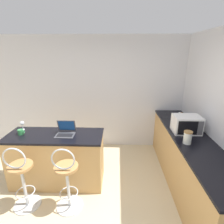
{
  "coord_description": "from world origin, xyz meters",
  "views": [
    {
      "loc": [
        0.41,
        -1.69,
        2.24
      ],
      "look_at": [
        0.29,
        1.81,
        1.04
      ],
      "focal_mm": 28.0,
      "sensor_mm": 36.0,
      "label": 1
    }
  ],
  "objects": [
    {
      "name": "breakfast_bar",
      "position": [
        -0.63,
        0.9,
        0.47
      ],
      "size": [
        1.6,
        0.62,
        0.94
      ],
      "color": "tan",
      "rests_on": "ground_plane"
    },
    {
      "name": "bar_stool_near",
      "position": [
        -0.96,
        0.34,
        0.5
      ],
      "size": [
        0.4,
        0.4,
        1.06
      ],
      "color": "silver",
      "rests_on": "ground_plane"
    },
    {
      "name": "laptop",
      "position": [
        -0.45,
        0.94,
        0.99
      ],
      "size": [
        0.3,
        0.27,
        0.23
      ],
      "color": "#47474C",
      "rests_on": "breakfast_bar"
    },
    {
      "name": "counter_right",
      "position": [
        1.61,
        0.88,
        0.47
      ],
      "size": [
        0.62,
        2.79,
        0.94
      ],
      "color": "tan",
      "rests_on": "ground_plane"
    },
    {
      "name": "pepper_mill",
      "position": [
        1.62,
        1.47,
        1.04
      ],
      "size": [
        0.06,
        0.06,
        0.23
      ],
      "color": "brown",
      "rests_on": "counter_right"
    },
    {
      "name": "mug_green",
      "position": [
        -1.2,
        0.89,
        0.98
      ],
      "size": [
        0.11,
        0.09,
        0.09
      ],
      "color": "#338447",
      "rests_on": "breakfast_bar"
    },
    {
      "name": "microwave",
      "position": [
        1.58,
        1.08,
        1.08
      ],
      "size": [
        0.44,
        0.33,
        0.29
      ],
      "color": "white",
      "rests_on": "counter_right"
    },
    {
      "name": "storage_jar",
      "position": [
        1.46,
        0.68,
        1.04
      ],
      "size": [
        0.12,
        0.12,
        0.2
      ],
      "color": "silver",
      "rests_on": "counter_right"
    },
    {
      "name": "wine_glass_short",
      "position": [
        -1.26,
        1.08,
        1.06
      ],
      "size": [
        0.07,
        0.07,
        0.16
      ],
      "color": "silver",
      "rests_on": "breakfast_bar"
    },
    {
      "name": "mug_white",
      "position": [
        1.74,
        1.84,
        0.98
      ],
      "size": [
        0.1,
        0.08,
        0.09
      ],
      "color": "white",
      "rests_on": "counter_right"
    },
    {
      "name": "wall_back",
      "position": [
        0.0,
        2.29,
        1.3
      ],
      "size": [
        12.0,
        0.06,
        2.6
      ],
      "color": "silver",
      "rests_on": "ground_plane"
    },
    {
      "name": "bar_stool_far",
      "position": [
        -0.31,
        0.34,
        0.5
      ],
      "size": [
        0.4,
        0.4,
        1.06
      ],
      "color": "silver",
      "rests_on": "ground_plane"
    }
  ]
}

